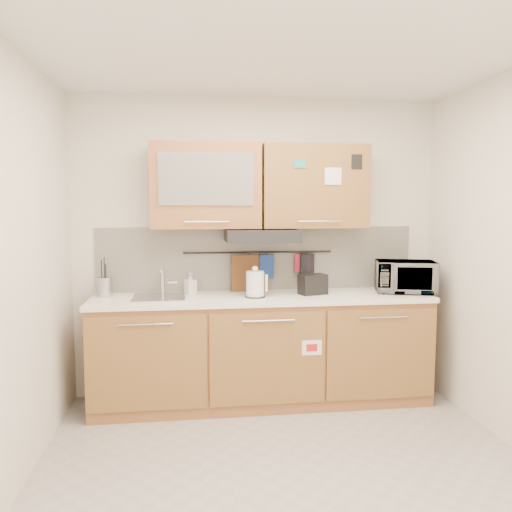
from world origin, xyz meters
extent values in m
plane|color=#9E9993|center=(0.00, 0.00, 0.00)|extent=(3.20, 3.20, 0.00)
plane|color=white|center=(0.00, 0.00, 2.60)|extent=(3.20, 3.20, 0.00)
plane|color=silver|center=(0.00, 1.50, 1.30)|extent=(3.20, 0.00, 3.20)
plane|color=silver|center=(-1.60, 0.00, 1.30)|extent=(0.00, 3.00, 3.00)
cube|color=#AC683D|center=(0.00, 1.20, 0.44)|extent=(2.80, 0.60, 0.88)
cube|color=black|center=(0.00, 1.20, 0.05)|extent=(2.80, 0.54, 0.10)
cube|color=olive|center=(-0.93, 0.89, 0.47)|extent=(0.91, 0.02, 0.74)
cylinder|color=silver|center=(-0.93, 0.86, 0.78)|extent=(0.41, 0.01, 0.01)
cube|color=olive|center=(0.00, 0.89, 0.47)|extent=(0.91, 0.02, 0.74)
cylinder|color=silver|center=(0.00, 0.86, 0.78)|extent=(0.41, 0.01, 0.01)
cube|color=olive|center=(0.93, 0.89, 0.47)|extent=(0.91, 0.02, 0.74)
cylinder|color=silver|center=(0.93, 0.86, 0.78)|extent=(0.41, 0.01, 0.01)
cube|color=white|center=(0.00, 1.19, 0.90)|extent=(2.82, 0.62, 0.04)
cube|color=silver|center=(0.00, 1.49, 1.20)|extent=(2.80, 0.02, 0.56)
cube|color=#AC683D|center=(-0.46, 1.32, 1.83)|extent=(0.90, 0.35, 0.70)
cube|color=silver|center=(-0.46, 1.14, 1.88)|extent=(0.76, 0.02, 0.42)
cube|color=olive|center=(0.46, 1.32, 1.83)|extent=(0.90, 0.35, 0.70)
cube|color=white|center=(0.58, 1.14, 1.91)|extent=(0.14, 0.00, 0.14)
cube|color=black|center=(0.00, 1.25, 1.42)|extent=(0.60, 0.46, 0.10)
cube|color=silver|center=(-0.85, 1.20, 0.92)|extent=(0.42, 0.40, 0.03)
cylinder|color=silver|center=(-0.83, 1.36, 1.04)|extent=(0.03, 0.03, 0.24)
cylinder|color=silver|center=(-0.83, 1.28, 1.14)|extent=(0.02, 0.18, 0.02)
cylinder|color=black|center=(0.00, 1.45, 1.26)|extent=(1.30, 0.02, 0.02)
cylinder|color=#B2B1B6|center=(-1.30, 1.31, 1.00)|extent=(0.17, 0.17, 0.16)
cylinder|color=black|center=(-1.32, 1.32, 1.07)|extent=(0.01, 0.01, 0.30)
cylinder|color=black|center=(-1.28, 1.29, 1.06)|extent=(0.01, 0.01, 0.27)
cylinder|color=black|center=(-1.30, 1.33, 1.08)|extent=(0.01, 0.01, 0.32)
cylinder|color=black|center=(-1.32, 1.29, 1.04)|extent=(0.01, 0.01, 0.24)
cylinder|color=white|center=(-0.07, 1.12, 1.03)|extent=(0.15, 0.15, 0.21)
sphere|color=white|center=(-0.07, 1.12, 1.15)|extent=(0.05, 0.05, 0.05)
cube|color=white|center=(0.02, 1.12, 1.04)|extent=(0.02, 0.03, 0.14)
cylinder|color=black|center=(-0.07, 1.12, 0.93)|extent=(0.17, 0.17, 0.01)
cube|color=black|center=(0.43, 1.19, 1.01)|extent=(0.25, 0.19, 0.17)
cube|color=black|center=(0.39, 1.18, 1.08)|extent=(0.09, 0.11, 0.01)
cube|color=black|center=(0.47, 1.21, 1.08)|extent=(0.09, 0.11, 0.01)
imported|color=#999999|center=(1.25, 1.19, 1.06)|extent=(0.56, 0.45, 0.27)
imported|color=#999999|center=(-0.60, 1.36, 1.01)|extent=(0.11, 0.11, 0.18)
cube|color=brown|center=(-0.08, 1.44, 1.03)|extent=(0.34, 0.09, 0.42)
cube|color=navy|center=(0.07, 1.44, 1.13)|extent=(0.13, 0.03, 0.21)
cube|color=black|center=(0.43, 1.44, 1.14)|extent=(0.14, 0.07, 0.21)
cube|color=#B51832|center=(0.39, 1.44, 1.16)|extent=(0.13, 0.03, 0.15)
camera|label=1|loc=(-0.58, -2.88, 1.67)|focal=35.00mm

